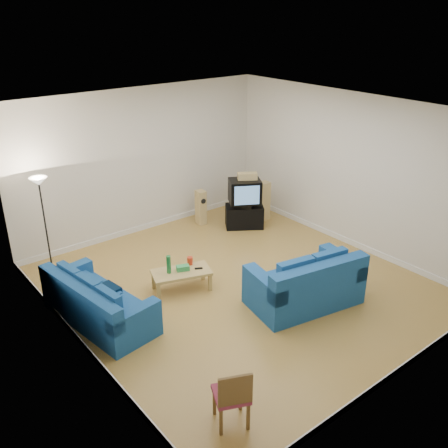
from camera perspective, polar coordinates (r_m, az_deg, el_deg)
room at (r=8.57m, az=1.67°, el=1.86°), size 6.01×6.51×3.21m
sofa_three_seat at (r=8.40m, az=-14.33°, el=-9.05°), size 1.18×2.18×0.80m
sofa_loveseat at (r=8.66m, az=9.36°, el=-7.04°), size 2.02×1.37×0.93m
coffee_table at (r=9.01m, az=-4.90°, el=-5.69°), size 1.15×0.83×0.38m
bottle at (r=8.87m, az=-6.34°, el=-4.62°), size 0.11×0.11×0.33m
tissue_box at (r=8.99m, az=-4.72°, el=-5.03°), size 0.26×0.20×0.09m
red_canister at (r=9.16m, az=-3.92°, el=-4.21°), size 0.13×0.13×0.15m
remote at (r=9.03m, az=-2.92°, el=-5.08°), size 0.15×0.11×0.02m
tv_stand at (r=11.52m, az=2.33°, el=0.90°), size 0.97×0.87×0.52m
av_receiver at (r=11.35m, az=2.25°, el=2.23°), size 0.50×0.51×0.09m
television at (r=11.25m, az=2.40°, el=3.74°), size 0.86×0.79×0.54m
centre_speaker at (r=11.18m, az=2.68°, el=5.48°), size 0.46×0.39×0.15m
speaker_left at (r=11.62m, az=-2.66°, el=1.92°), size 0.21×0.27×0.82m
speaker_right at (r=11.86m, az=4.49°, el=2.64°), size 0.30×0.24×0.94m
floor_lamp at (r=9.70m, az=-20.23°, el=3.16°), size 0.32×0.32×1.90m
dining_chair at (r=6.29m, az=0.98°, el=-18.95°), size 0.55×0.55×0.87m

